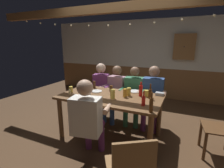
{
  "coord_description": "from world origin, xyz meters",
  "views": [
    {
      "loc": [
        1.18,
        -2.49,
        1.69
      ],
      "look_at": [
        0.0,
        0.11,
        0.98
      ],
      "focal_mm": 26.7,
      "sensor_mm": 36.0,
      "label": 1
    }
  ],
  "objects_px": {
    "person_3": "(152,94)",
    "plate_1": "(134,91)",
    "pint_glass_4": "(111,88)",
    "pint_glass_7": "(84,84)",
    "bottle_3": "(151,104)",
    "pint_glass_6": "(71,89)",
    "person_1": "(115,91)",
    "person_2": "(133,93)",
    "condiment_caddy": "(160,94)",
    "pint_glass_8": "(129,92)",
    "bottle_2": "(150,93)",
    "wall_dart_cabinet": "(184,47)",
    "bottle_1": "(143,100)",
    "table_candle": "(70,92)",
    "pint_glass_1": "(89,95)",
    "bottle_0": "(141,90)",
    "pint_glass_3": "(125,93)",
    "person_0": "(100,88)",
    "pint_glass_0": "(146,93)",
    "person_4": "(88,117)",
    "dining_table": "(110,101)",
    "pint_glass_5": "(94,84)",
    "pint_glass_2": "(113,94)"
  },
  "relations": [
    {
      "from": "person_2",
      "to": "condiment_caddy",
      "type": "height_order",
      "value": "person_2"
    },
    {
      "from": "person_2",
      "to": "bottle_0",
      "type": "xyz_separation_m",
      "value": [
        0.28,
        -0.5,
        0.22
      ]
    },
    {
      "from": "pint_glass_3",
      "to": "pint_glass_1",
      "type": "bearing_deg",
      "value": -149.72
    },
    {
      "from": "bottle_2",
      "to": "wall_dart_cabinet",
      "type": "distance_m",
      "value": 2.56
    },
    {
      "from": "person_1",
      "to": "pint_glass_7",
      "type": "height_order",
      "value": "person_1"
    },
    {
      "from": "pint_glass_1",
      "to": "pint_glass_4",
      "type": "distance_m",
      "value": 0.54
    },
    {
      "from": "bottle_3",
      "to": "pint_glass_0",
      "type": "height_order",
      "value": "bottle_3"
    },
    {
      "from": "condiment_caddy",
      "to": "pint_glass_2",
      "type": "relative_size",
      "value": 0.93
    },
    {
      "from": "pint_glass_6",
      "to": "pint_glass_7",
      "type": "relative_size",
      "value": 0.66
    },
    {
      "from": "plate_1",
      "to": "bottle_3",
      "type": "bearing_deg",
      "value": -59.69
    },
    {
      "from": "person_2",
      "to": "pint_glass_5",
      "type": "bearing_deg",
      "value": 19.9
    },
    {
      "from": "pint_glass_4",
      "to": "person_2",
      "type": "bearing_deg",
      "value": 56.52
    },
    {
      "from": "person_3",
      "to": "pint_glass_0",
      "type": "bearing_deg",
      "value": 83.67
    },
    {
      "from": "table_candle",
      "to": "pint_glass_1",
      "type": "relative_size",
      "value": 0.73
    },
    {
      "from": "person_1",
      "to": "person_2",
      "type": "xyz_separation_m",
      "value": [
        0.42,
        0.01,
        0.0
      ]
    },
    {
      "from": "person_4",
      "to": "pint_glass_0",
      "type": "xyz_separation_m",
      "value": [
        0.59,
        0.95,
        0.15
      ]
    },
    {
      "from": "pint_glass_4",
      "to": "pint_glass_7",
      "type": "height_order",
      "value": "pint_glass_7"
    },
    {
      "from": "person_2",
      "to": "pint_glass_3",
      "type": "bearing_deg",
      "value": 87.4
    },
    {
      "from": "condiment_caddy",
      "to": "pint_glass_4",
      "type": "xyz_separation_m",
      "value": [
        -0.88,
        -0.15,
        0.03
      ]
    },
    {
      "from": "bottle_3",
      "to": "pint_glass_6",
      "type": "height_order",
      "value": "bottle_3"
    },
    {
      "from": "bottle_2",
      "to": "pint_glass_6",
      "type": "distance_m",
      "value": 1.46
    },
    {
      "from": "person_3",
      "to": "bottle_3",
      "type": "distance_m",
      "value": 1.15
    },
    {
      "from": "bottle_0",
      "to": "pint_glass_3",
      "type": "xyz_separation_m",
      "value": [
        -0.23,
        -0.16,
        -0.03
      ]
    },
    {
      "from": "table_candle",
      "to": "bottle_0",
      "type": "distance_m",
      "value": 1.28
    },
    {
      "from": "bottle_0",
      "to": "plate_1",
      "type": "bearing_deg",
      "value": 130.21
    },
    {
      "from": "pint_glass_0",
      "to": "pint_glass_8",
      "type": "bearing_deg",
      "value": -161.88
    },
    {
      "from": "person_3",
      "to": "plate_1",
      "type": "height_order",
      "value": "person_3"
    },
    {
      "from": "bottle_1",
      "to": "pint_glass_6",
      "type": "bearing_deg",
      "value": 174.71
    },
    {
      "from": "plate_1",
      "to": "bottle_1",
      "type": "xyz_separation_m",
      "value": [
        0.33,
        -0.64,
        0.07
      ]
    },
    {
      "from": "condiment_caddy",
      "to": "pint_glass_0",
      "type": "distance_m",
      "value": 0.26
    },
    {
      "from": "plate_1",
      "to": "pint_glass_3",
      "type": "relative_size",
      "value": 1.53
    },
    {
      "from": "bottle_1",
      "to": "pint_glass_0",
      "type": "distance_m",
      "value": 0.46
    },
    {
      "from": "plate_1",
      "to": "pint_glass_8",
      "type": "xyz_separation_m",
      "value": [
        -0.02,
        -0.27,
        0.06
      ]
    },
    {
      "from": "wall_dart_cabinet",
      "to": "bottle_2",
      "type": "bearing_deg",
      "value": -99.1
    },
    {
      "from": "person_0",
      "to": "condiment_caddy",
      "type": "bearing_deg",
      "value": 156.31
    },
    {
      "from": "bottle_3",
      "to": "pint_glass_3",
      "type": "relative_size",
      "value": 1.94
    },
    {
      "from": "person_0",
      "to": "pint_glass_7",
      "type": "xyz_separation_m",
      "value": [
        -0.14,
        -0.42,
        0.18
      ]
    },
    {
      "from": "bottle_0",
      "to": "pint_glass_1",
      "type": "bearing_deg",
      "value": -148.63
    },
    {
      "from": "person_2",
      "to": "pint_glass_6",
      "type": "relative_size",
      "value": 11.47
    },
    {
      "from": "person_4",
      "to": "pint_glass_5",
      "type": "height_order",
      "value": "person_4"
    },
    {
      "from": "table_candle",
      "to": "bottle_0",
      "type": "height_order",
      "value": "bottle_0"
    },
    {
      "from": "pint_glass_4",
      "to": "pint_glass_7",
      "type": "xyz_separation_m",
      "value": [
        -0.63,
        0.03,
        0.02
      ]
    },
    {
      "from": "person_4",
      "to": "plate_1",
      "type": "height_order",
      "value": "person_4"
    },
    {
      "from": "bottle_2",
      "to": "pint_glass_1",
      "type": "bearing_deg",
      "value": -156.31
    },
    {
      "from": "person_0",
      "to": "pint_glass_0",
      "type": "relative_size",
      "value": 11.28
    },
    {
      "from": "dining_table",
      "to": "plate_1",
      "type": "distance_m",
      "value": 0.53
    },
    {
      "from": "pint_glass_7",
      "to": "person_4",
      "type": "bearing_deg",
      "value": -54.42
    },
    {
      "from": "bottle_3",
      "to": "condiment_caddy",
      "type": "bearing_deg",
      "value": 90.76
    },
    {
      "from": "pint_glass_3",
      "to": "pint_glass_5",
      "type": "bearing_deg",
      "value": 159.49
    },
    {
      "from": "table_candle",
      "to": "pint_glass_1",
      "type": "xyz_separation_m",
      "value": [
        0.44,
        -0.06,
        0.01
      ]
    }
  ]
}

